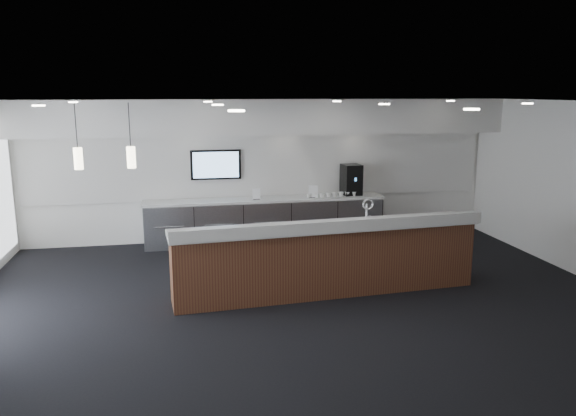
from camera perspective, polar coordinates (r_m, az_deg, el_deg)
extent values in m
plane|color=black|center=(8.61, 1.46, -9.69)|extent=(10.00, 10.00, 0.00)
cube|color=black|center=(8.02, 1.57, 10.69)|extent=(10.00, 8.00, 0.02)
cube|color=white|center=(12.07, -2.60, 3.88)|extent=(10.00, 0.02, 3.00)
cube|color=silver|center=(11.52, -2.32, 9.26)|extent=(10.00, 0.90, 0.70)
cube|color=silver|center=(12.03, -2.59, 4.33)|extent=(9.80, 0.06, 1.40)
cube|color=gray|center=(11.91, -2.30, -1.36)|extent=(5.00, 0.60, 0.90)
cube|color=silver|center=(11.81, -2.32, 0.88)|extent=(5.06, 0.66, 0.05)
cylinder|color=white|center=(11.46, -12.00, -1.90)|extent=(0.60, 0.02, 0.02)
cylinder|color=white|center=(11.48, -7.00, -1.70)|extent=(0.60, 0.02, 0.02)
cylinder|color=white|center=(11.59, -2.06, -1.50)|extent=(0.60, 0.02, 0.02)
cylinder|color=white|center=(11.78, 2.75, -1.28)|extent=(0.60, 0.02, 0.02)
cylinder|color=white|center=(12.05, 7.37, -1.07)|extent=(0.60, 0.02, 0.02)
cube|color=black|center=(11.86, -7.35, 4.39)|extent=(1.05, 0.07, 0.62)
cube|color=#2B68AE|center=(11.82, -7.33, 4.36)|extent=(0.95, 0.01, 0.54)
cylinder|color=#FFF2C6|center=(8.70, -15.35, 5.41)|extent=(0.12, 0.12, 0.30)
cylinder|color=#FFF2C6|center=(8.78, -19.92, 5.18)|extent=(0.12, 0.12, 0.30)
cube|color=#50271A|center=(8.93, 3.92, -5.35)|extent=(4.87, 1.05, 1.05)
cube|color=silver|center=(8.79, 3.97, -1.89)|extent=(4.96, 1.14, 0.06)
cube|color=silver|center=(8.42, 4.84, -1.88)|extent=(4.91, 0.50, 0.18)
cylinder|color=white|center=(9.09, 7.98, -0.41)|extent=(0.04, 0.04, 0.28)
torus|color=white|center=(9.01, 8.13, 0.38)|extent=(0.19, 0.04, 0.19)
cube|color=black|center=(12.23, 6.44, 2.89)|extent=(0.41, 0.46, 0.66)
cube|color=white|center=(12.07, 6.73, 1.22)|extent=(0.24, 0.12, 0.02)
cube|color=white|center=(11.66, -3.23, 1.42)|extent=(0.16, 0.03, 0.23)
cube|color=white|center=(11.84, 2.59, 1.68)|extent=(0.20, 0.07, 0.26)
imported|color=white|center=(12.11, 6.69, 1.44)|extent=(0.11, 0.11, 0.10)
imported|color=white|center=(12.07, 6.05, 1.42)|extent=(0.15, 0.15, 0.10)
imported|color=white|center=(12.03, 5.41, 1.40)|extent=(0.13, 0.13, 0.10)
imported|color=white|center=(11.99, 4.77, 1.38)|extent=(0.14, 0.14, 0.10)
imported|color=white|center=(11.95, 4.13, 1.36)|extent=(0.15, 0.15, 0.10)
imported|color=white|center=(11.92, 3.48, 1.34)|extent=(0.11, 0.11, 0.10)
imported|color=white|center=(11.88, 2.82, 1.31)|extent=(0.15, 0.15, 0.10)
imported|color=white|center=(11.85, 2.16, 1.29)|extent=(0.12, 0.12, 0.10)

